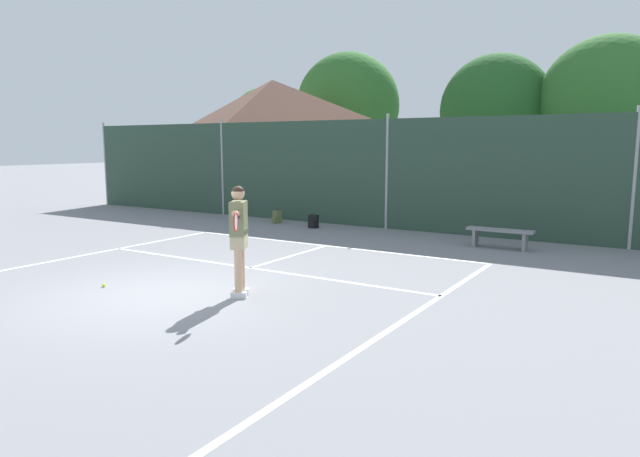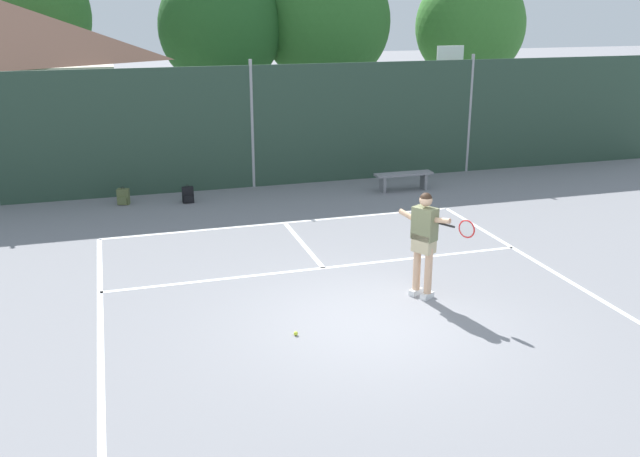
# 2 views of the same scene
# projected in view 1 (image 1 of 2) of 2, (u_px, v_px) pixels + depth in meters

# --- Properties ---
(ground_plane) EXTENTS (120.00, 120.00, 0.00)m
(ground_plane) POSITION_uv_depth(u_px,v_px,m) (158.00, 295.00, 9.50)
(ground_plane) COLOR gray
(court_markings) EXTENTS (8.30, 11.10, 0.01)m
(court_markings) POSITION_uv_depth(u_px,v_px,m) (186.00, 287.00, 10.04)
(court_markings) COLOR white
(court_markings) RESTS_ON ground
(chainlink_fence) EXTENTS (26.09, 0.09, 3.43)m
(chainlink_fence) POSITION_uv_depth(u_px,v_px,m) (387.00, 174.00, 16.81)
(chainlink_fence) COLOR #284233
(chainlink_fence) RESTS_ON ground
(clubhouse_building) EXTENTS (7.47, 4.34, 5.13)m
(clubhouse_building) POSITION_uv_depth(u_px,v_px,m) (273.00, 141.00, 23.24)
(clubhouse_building) COLOR beige
(clubhouse_building) RESTS_ON ground
(treeline_backdrop) EXTENTS (27.07, 4.62, 6.96)m
(treeline_backdrop) POSITION_uv_depth(u_px,v_px,m) (503.00, 107.00, 23.59)
(treeline_backdrop) COLOR brown
(treeline_backdrop) RESTS_ON ground
(tennis_player) EXTENTS (0.84, 1.23, 1.85)m
(tennis_player) POSITION_uv_depth(u_px,v_px,m) (239.00, 231.00, 9.26)
(tennis_player) COLOR silver
(tennis_player) RESTS_ON ground
(tennis_ball) EXTENTS (0.07, 0.07, 0.07)m
(tennis_ball) POSITION_uv_depth(u_px,v_px,m) (104.00, 285.00, 10.04)
(tennis_ball) COLOR #CCE033
(tennis_ball) RESTS_ON ground
(backpack_olive) EXTENTS (0.32, 0.31, 0.46)m
(backpack_olive) POSITION_uv_depth(u_px,v_px,m) (277.00, 217.00, 18.17)
(backpack_olive) COLOR #566038
(backpack_olive) RESTS_ON ground
(backpack_black) EXTENTS (0.28, 0.24, 0.46)m
(backpack_black) POSITION_uv_depth(u_px,v_px,m) (313.00, 222.00, 17.11)
(backpack_black) COLOR black
(backpack_black) RESTS_ON ground
(courtside_bench) EXTENTS (1.60, 0.36, 0.48)m
(courtside_bench) POSITION_uv_depth(u_px,v_px,m) (500.00, 234.00, 13.72)
(courtside_bench) COLOR gray
(courtside_bench) RESTS_ON ground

